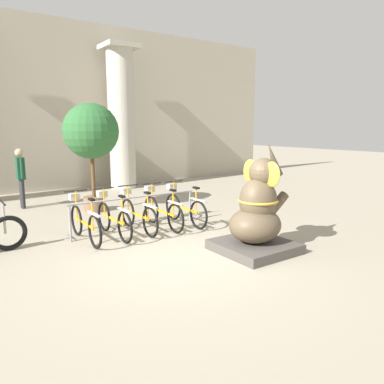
{
  "coord_description": "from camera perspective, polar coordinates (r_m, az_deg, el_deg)",
  "views": [
    {
      "loc": [
        -3.4,
        -5.35,
        2.27
      ],
      "look_at": [
        0.74,
        0.62,
        1.0
      ],
      "focal_mm": 35.0,
      "sensor_mm": 36.0,
      "label": 1
    }
  ],
  "objects": [
    {
      "name": "person_pedestrian",
      "position": [
        11.47,
        -24.66,
        2.68
      ],
      "size": [
        0.22,
        0.47,
        1.68
      ],
      "color": "#28282D",
      "rests_on": "ground_plane"
    },
    {
      "name": "bicycle_4",
      "position": [
        8.81,
        -1.19,
        -2.38
      ],
      "size": [
        0.48,
        1.73,
        0.97
      ],
      "color": "black",
      "rests_on": "ground_plane"
    },
    {
      "name": "building_facade",
      "position": [
        14.37,
        -21.57,
        12.15
      ],
      "size": [
        20.0,
        0.2,
        6.0
      ],
      "color": "#B2A893",
      "rests_on": "ground_plane"
    },
    {
      "name": "column_right",
      "position": [
        14.21,
        -10.71,
        11.17
      ],
      "size": [
        1.2,
        1.2,
        5.16
      ],
      "color": "#BCB7A8",
      "rests_on": "ground_plane"
    },
    {
      "name": "bicycle_3",
      "position": [
        8.51,
        -4.61,
        -2.84
      ],
      "size": [
        0.48,
        1.73,
        0.97
      ],
      "color": "black",
      "rests_on": "ground_plane"
    },
    {
      "name": "elephant_statue",
      "position": [
        6.94,
        9.92,
        -3.5
      ],
      "size": [
        1.3,
        1.3,
        2.01
      ],
      "color": "#4C4742",
      "rests_on": "ground_plane"
    },
    {
      "name": "bike_rack",
      "position": [
        8.29,
        -8.58,
        -1.91
      ],
      "size": [
        2.99,
        0.05,
        0.77
      ],
      "color": "gray",
      "rests_on": "ground_plane"
    },
    {
      "name": "potted_tree",
      "position": [
        10.33,
        -15.12,
        8.52
      ],
      "size": [
        1.46,
        1.46,
        2.89
      ],
      "color": "brown",
      "rests_on": "ground_plane"
    },
    {
      "name": "ground_plane",
      "position": [
        6.73,
        -2.23,
        -9.79
      ],
      "size": [
        60.0,
        60.0,
        0.0
      ],
      "primitive_type": "plane",
      "color": "#9E937F"
    },
    {
      "name": "bicycle_2",
      "position": [
        8.27,
        -8.3,
        -3.3
      ],
      "size": [
        0.48,
        1.73,
        0.97
      ],
      "color": "black",
      "rests_on": "ground_plane"
    },
    {
      "name": "bicycle_1",
      "position": [
        7.97,
        -11.95,
        -3.91
      ],
      "size": [
        0.48,
        1.73,
        0.97
      ],
      "color": "black",
      "rests_on": "ground_plane"
    },
    {
      "name": "bicycle_0",
      "position": [
        7.79,
        -16.09,
        -4.41
      ],
      "size": [
        0.48,
        1.73,
        0.97
      ],
      "color": "black",
      "rests_on": "ground_plane"
    }
  ]
}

